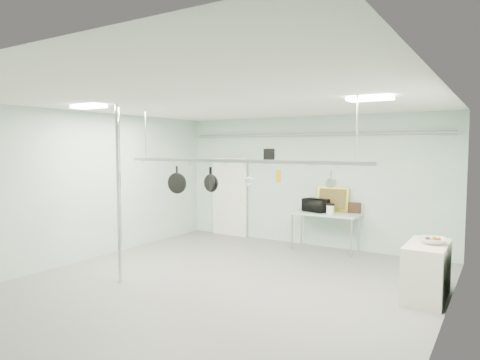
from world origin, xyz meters
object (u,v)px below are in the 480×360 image
Objects in this scene: prep_table at (325,216)px; pot_rack at (235,159)px; microwave at (316,205)px; skillet_left at (177,180)px; skillet_right at (211,179)px; chrome_pole at (119,194)px; coffee_canister at (330,210)px; side_cabinet at (427,271)px; skillet_mid at (210,178)px; fruit_bowl at (433,241)px.

pot_rack reaches higher than prep_table.
skillet_left reaches higher than microwave.
skillet_left is at bearing 81.30° from microwave.
skillet_right is (0.79, 0.00, 0.04)m from skillet_left.
chrome_pole is at bearing -118.71° from prep_table.
skillet_right is (-0.92, -3.30, 1.03)m from prep_table.
skillet_right is at bearing -105.55° from prep_table.
chrome_pole is 4.79m from coffee_canister.
skillet_right is at bearing -10.57° from skillet_left.
microwave is at bearing 141.49° from side_cabinet.
skillet_left is 0.78m from skillet_mid.
pot_rack is (-2.95, -1.10, 1.78)m from side_cabinet.
chrome_pole is 5.66× the size of microwave.
side_cabinet is at bearing -40.79° from prep_table.
pot_rack reaches higher than microwave.
fruit_bowl is 3.83m from skillet_right.
chrome_pole is 1.66m from skillet_mid.
microwave reaches higher than fruit_bowl.
microwave is 3.62m from fruit_bowl.
pot_rack is 23.49× the size of coffee_canister.
prep_table is at bearing 140.46° from coffee_canister.
coffee_canister is at bearing 139.12° from side_cabinet.
prep_table is 3.85m from skillet_left.
coffee_canister reaches higher than side_cabinet.
side_cabinet is at bearing 20.45° from pot_rack.
side_cabinet is 2.98× the size of fruit_bowl.
coffee_canister is at bearing 58.53° from chrome_pole.
skillet_right is at bearing -162.40° from side_cabinet.
pot_rack is at bearing -100.42° from coffee_canister.
chrome_pole is 5.36m from fruit_bowl.
pot_rack is 3.43m from coffee_canister.
microwave is (0.16, 3.32, -1.17)m from pot_rack.
coffee_canister is at bearing 76.01° from skillet_right.
coffee_canister is at bearing 140.25° from fruit_bowl.
skillet_mid is (-3.56, -1.12, 0.93)m from fruit_bowl.
prep_table is 3.86× the size of skillet_mid.
prep_table is 1.33× the size of side_cabinet.
fruit_bowl reaches higher than side_cabinet.
skillet_mid is 0.02m from skillet_right.
fruit_bowl is at bearing 157.66° from microwave.
skillet_right is (-3.55, -1.12, 0.92)m from fruit_bowl.
microwave is (2.06, 4.22, -0.54)m from chrome_pole.
pot_rack is at bearing 102.42° from microwave.
microwave is at bearing 142.45° from fruit_bowl.
chrome_pole reaches higher than skillet_mid.
skillet_left and skillet_right have the same top height.
skillet_mid is (0.78, 0.00, 0.05)m from skillet_left.
skillet_right is (0.01, 0.00, -0.01)m from skillet_mid.
chrome_pole is at bearing -154.65° from pot_rack.
fruit_bowl is at bearing 22.71° from skillet_right.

